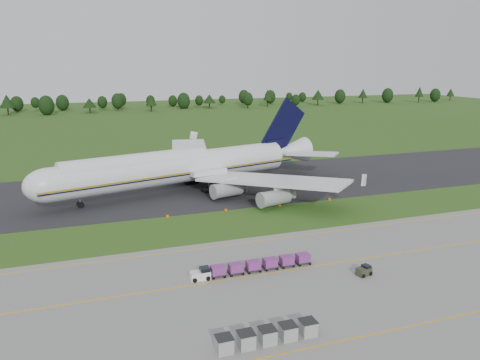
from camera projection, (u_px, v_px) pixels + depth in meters
name	position (u px, v px, depth m)	size (l,w,h in m)	color
ground	(226.00, 224.00, 86.70)	(600.00, 600.00, 0.00)	#2A4D17
apron	(311.00, 315.00, 55.52)	(300.00, 52.00, 0.06)	slate
taxiway	(191.00, 187.00, 112.36)	(300.00, 40.00, 0.08)	black
apron_markings	(286.00, 288.00, 61.95)	(300.00, 30.20, 0.01)	orange
tree_line	(150.00, 100.00, 293.48)	(524.94, 21.75, 11.93)	black
aircraft	(182.00, 166.00, 108.12)	(72.83, 68.71, 20.46)	silver
baggage_train	(251.00, 266.00, 66.69)	(18.11, 1.64, 1.58)	white
utility_cart	(364.00, 271.00, 65.66)	(2.28, 1.67, 1.13)	#303223
uld_row	(267.00, 336.00, 49.64)	(11.35, 1.75, 1.73)	gray
edge_markers	(253.00, 208.00, 95.85)	(35.89, 0.30, 0.60)	#EF6307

